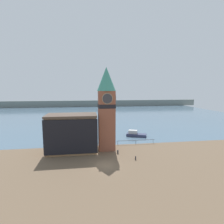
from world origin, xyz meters
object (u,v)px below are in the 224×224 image
object	(u,v)px
clock_tower	(106,107)
mooring_bollard_far	(118,152)
mooring_bollard_near	(136,158)
boat_near	(135,134)
pier_building	(72,133)

from	to	relation	value
clock_tower	mooring_bollard_far	xyz separation A→B (m)	(2.15, -3.48, -9.91)
clock_tower	mooring_bollard_near	distance (m)	13.44
clock_tower	boat_near	bearing A→B (deg)	45.06
mooring_bollard_near	mooring_bollard_far	xyz separation A→B (m)	(-3.03, 3.95, 0.03)
pier_building	mooring_bollard_near	size ratio (longest dim) A/B	14.00
clock_tower	pier_building	xyz separation A→B (m)	(-8.10, -0.61, -5.97)
mooring_bollard_far	boat_near	bearing A→B (deg)	59.77
pier_building	mooring_bollard_near	distance (m)	15.45
mooring_bollard_near	mooring_bollard_far	world-z (taller)	mooring_bollard_far
pier_building	boat_near	xyz separation A→B (m)	(18.13, 10.67, -3.74)
boat_near	clock_tower	bearing A→B (deg)	-111.42
clock_tower	boat_near	xyz separation A→B (m)	(10.04, 10.06, -9.71)
boat_near	mooring_bollard_far	xyz separation A→B (m)	(-7.89, -13.54, -0.20)
pier_building	boat_near	world-z (taller)	pier_building
clock_tower	boat_near	world-z (taller)	clock_tower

